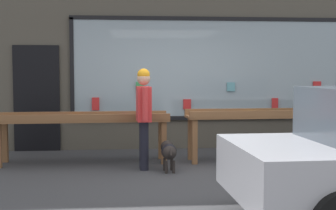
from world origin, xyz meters
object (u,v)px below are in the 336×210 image
at_px(display_table_left, 84,122).
at_px(small_dog, 169,151).
at_px(person_browsing, 144,111).
at_px(display_table_right, 268,119).

xyz_separation_m(display_table_left, small_dog, (1.40, -0.80, -0.39)).
distance_m(display_table_left, person_browsing, 1.21).
bearing_deg(display_table_left, small_dog, -29.83).
bearing_deg(person_browsing, small_dog, -119.64).
bearing_deg(small_dog, display_table_left, 57.18).
height_order(display_table_left, person_browsing, person_browsing).
relative_size(display_table_right, person_browsing, 1.81).
xyz_separation_m(person_browsing, small_dog, (0.38, -0.20, -0.63)).
relative_size(display_table_right, small_dog, 4.96).
xyz_separation_m(display_table_right, person_browsing, (-2.24, -0.61, 0.21)).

